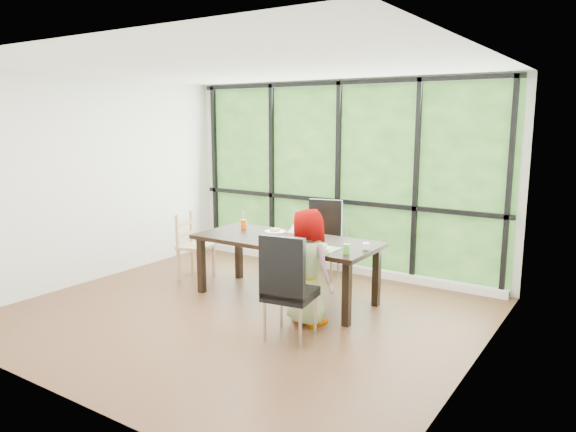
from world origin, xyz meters
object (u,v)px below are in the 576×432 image
Objects in this scene: chair_interior_leather at (290,286)px; chair_window_leather at (321,241)px; chair_end_beech at (196,246)px; orange_cup at (244,224)px; plate_near at (320,248)px; child_older at (310,267)px; green_cup at (346,249)px; plate_far at (275,232)px; white_mug at (366,246)px; tissue_box at (294,237)px; dining_table at (286,269)px; child_toddler at (310,249)px.

chair_window_leather is at bearing -77.62° from chair_interior_leather.
chair_end_beech is 7.73× the size of orange_cup.
plate_near is at bearing -90.44° from chair_interior_leather.
green_cup is at bearing -121.46° from child_older.
child_older is 11.31× the size of green_cup.
child_older is 0.43m from green_cup.
child_older is at bearing -38.02° from plate_far.
plate_near is at bearing -62.00° from child_older.
white_mug is at bearing -107.21° from child_older.
chair_interior_leather is at bearing -82.71° from chair_window_leather.
child_older is at bearing -41.84° from tissue_box.
child_older is (0.66, -0.53, 0.25)m from dining_table.
chair_end_beech is at bearing -167.00° from orange_cup.
tissue_box is (0.19, -0.11, 0.44)m from dining_table.
child_older is at bearing -77.72° from plate_near.
chair_interior_leather reaches higher than child_toddler.
plate_far is 2.23× the size of orange_cup.
dining_table is 20.34× the size of green_cup.
chair_window_leather and chair_interior_leather have the same top height.
chair_window_leather is at bearing 42.69° from orange_cup.
dining_table is 1.50m from chair_end_beech.
chair_window_leather is (-0.02, 0.91, 0.17)m from dining_table.
chair_end_beech is (-1.47, -0.87, -0.09)m from chair_window_leather.
dining_table is 0.49m from tissue_box.
child_older is 5.72× the size of plate_near.
orange_cup is (-1.49, 1.17, 0.27)m from chair_interior_leather.
dining_table is 0.92m from orange_cup.
chair_interior_leather reaches higher than green_cup.
dining_table is 2.07× the size of chair_interior_leather.
tissue_box is at bearing -30.58° from dining_table.
dining_table is 1.11m from white_mug.
plate_near is 0.50m from white_mug.
dining_table is 0.59m from child_toddler.
child_toddler reaches higher than orange_cup.
green_cup is (1.74, -0.47, -0.00)m from orange_cup.
orange_cup is at bearing -46.82° from chair_interior_leather.
chair_window_leather is 1.71m from chair_end_beech.
plate_far is at bearing 145.88° from tissue_box.
plate_far is at bearing -22.31° from child_older.
dining_table is 1.21m from chair_interior_leather.
chair_interior_leather reaches higher than plate_near.
chair_window_leather is 1.28m from plate_near.
plate_far is at bearing -140.44° from child_toddler.
tissue_box is at bearing -107.09° from chair_end_beech.
chair_window_leather is 1.08m from orange_cup.
orange_cup is 1.80m from green_cup.
dining_table is 15.18× the size of tissue_box.
green_cup reaches higher than dining_table.
orange_cup is at bearing 164.09° from plate_near.
child_toddler reaches higher than plate_far.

